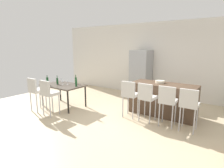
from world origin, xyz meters
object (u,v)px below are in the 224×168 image
at_px(bar_chair_far, 189,103).
at_px(kitchen_island, 163,99).
at_px(dining_table, 63,87).
at_px(dining_chair_far, 48,92).
at_px(wine_glass_far, 63,81).
at_px(wine_bottle_left, 76,80).
at_px(fruit_bowl, 160,82).
at_px(wine_bottle_right, 57,81).
at_px(wine_glass_middle, 68,81).
at_px(refrigerator, 141,73).
at_px(wine_glass_near, 61,78).
at_px(dining_chair_near, 36,89).
at_px(bar_chair_right, 168,100).
at_px(wine_bottle_inner, 76,83).
at_px(bar_chair_middle, 147,96).
at_px(bar_chair_left, 130,93).
at_px(wine_bottle_corner, 47,81).

bearing_deg(bar_chair_far, kitchen_island, 139.04).
xyz_separation_m(dining_table, dining_chair_far, (0.31, -0.80, 0.03)).
bearing_deg(wine_glass_far, dining_table, -34.31).
height_order(wine_bottle_left, fruit_bowl, wine_bottle_left).
height_order(dining_table, wine_bottle_right, wine_bottle_right).
height_order(wine_glass_middle, refrigerator, refrigerator).
height_order(bar_chair_far, wine_glass_near, bar_chair_far).
bearing_deg(wine_bottle_left, dining_chair_near, -115.87).
bearing_deg(wine_glass_middle, refrigerator, 60.15).
height_order(bar_chair_right, fruit_bowl, bar_chair_right).
height_order(dining_chair_far, wine_glass_far, dining_chair_far).
height_order(wine_glass_middle, wine_glass_far, same).
distance_m(dining_chair_near, fruit_bowl, 3.76).
bearing_deg(dining_chair_far, wine_bottle_inner, 75.51).
bearing_deg(wine_glass_near, bar_chair_middle, 2.10).
bearing_deg(bar_chair_left, bar_chair_far, -0.00).
distance_m(kitchen_island, wine_bottle_corner, 3.72).
distance_m(wine_bottle_right, refrigerator, 3.21).
distance_m(bar_chair_right, dining_chair_near, 3.86).
xyz_separation_m(wine_bottle_inner, wine_glass_far, (-0.59, -0.04, 0.00)).
xyz_separation_m(wine_glass_near, refrigerator, (1.96, 2.35, 0.06)).
bearing_deg(kitchen_island, dining_chair_far, -143.37).
distance_m(wine_bottle_left, fruit_bowl, 2.74).
relative_size(bar_chair_far, fruit_bowl, 3.87).
distance_m(wine_glass_middle, wine_glass_far, 0.16).
xyz_separation_m(dining_table, wine_bottle_left, (0.24, 0.35, 0.18)).
xyz_separation_m(wine_bottle_inner, wine_bottle_left, (-0.29, 0.27, -0.00)).
xyz_separation_m(bar_chair_middle, wine_bottle_corner, (-3.22, -0.70, 0.17)).
relative_size(bar_chair_right, refrigerator, 0.57).
bearing_deg(dining_table, fruit_bowl, 24.04).
height_order(kitchen_island, bar_chair_left, bar_chair_left).
bearing_deg(wine_glass_far, dining_chair_near, -106.99).
bearing_deg(wine_bottle_corner, kitchen_island, 23.26).
distance_m(dining_chair_near, wine_glass_near, 1.12).
relative_size(wine_bottle_right, refrigerator, 0.16).
relative_size(wine_bottle_left, refrigerator, 0.17).
bearing_deg(wine_bottle_left, wine_bottle_right, -138.89).
bearing_deg(bar_chair_far, fruit_bowl, 140.47).
relative_size(wine_bottle_inner, fruit_bowl, 1.16).
bearing_deg(wine_bottle_corner, wine_glass_far, 40.80).
xyz_separation_m(kitchen_island, dining_table, (-2.97, -1.18, 0.21)).
relative_size(bar_chair_far, wine_glass_near, 6.03).
xyz_separation_m(dining_chair_near, wine_bottle_corner, (-0.12, 0.52, 0.17)).
height_order(wine_bottle_right, wine_glass_far, wine_bottle_right).
xyz_separation_m(wine_bottle_inner, wine_glass_near, (-0.97, 0.22, 0.00)).
distance_m(bar_chair_right, fruit_bowl, 1.03).
xyz_separation_m(kitchen_island, wine_glass_middle, (-2.89, -1.05, 0.40)).
xyz_separation_m(kitchen_island, refrigerator, (-1.45, 1.47, 0.46)).
relative_size(wine_bottle_right, wine_bottle_corner, 0.93).
height_order(dining_chair_near, wine_glass_far, dining_chair_near).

